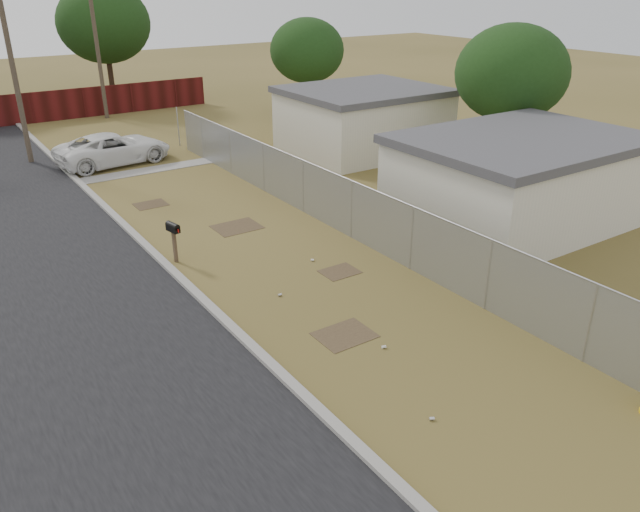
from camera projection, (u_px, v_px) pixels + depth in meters
ground at (272, 258)px, 19.66m from camera, size 120.00×120.00×0.00m
chainlink_fence at (334, 206)px, 21.69m from camera, size 0.10×27.06×2.02m
utility_poles at (1, 50)px, 31.47m from camera, size 12.60×8.24×9.00m
houses at (433, 146)px, 26.32m from camera, size 9.30×17.24×3.10m
horizon_trees at (78, 41)px, 35.97m from camera, size 33.32×31.94×7.78m
mailbox at (173, 231)px, 19.00m from camera, size 0.30×0.57×1.31m
pickup_truck at (114, 149)px, 29.15m from camera, size 5.51×3.07×1.46m
scattered_litter at (343, 320)px, 16.05m from camera, size 2.32×7.82×0.07m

